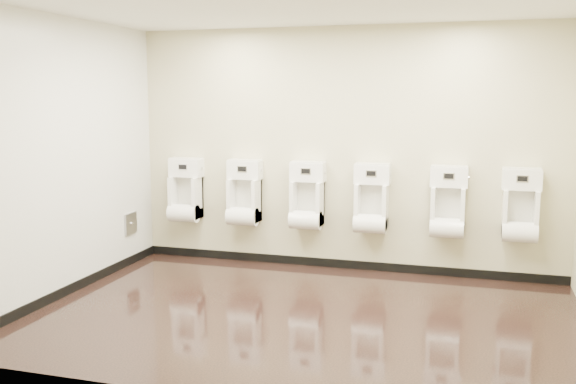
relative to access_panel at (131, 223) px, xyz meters
name	(u,v)px	position (x,y,z in m)	size (l,w,h in m)	color
ground	(304,316)	(2.48, -1.20, -0.50)	(5.00, 3.50, 0.00)	black
ceiling	(305,4)	(2.48, -1.20, 2.30)	(5.00, 3.50, 0.00)	silver
back_wall	(344,150)	(2.48, 0.55, 0.90)	(5.00, 0.02, 2.80)	beige
front_wall	(233,195)	(2.48, -2.95, 0.90)	(5.00, 0.02, 2.80)	beige
left_wall	(64,158)	(-0.02, -1.20, 0.90)	(0.02, 3.50, 2.80)	beige
tile_overlay_left	(64,158)	(-0.01, -1.20, 0.90)	(0.01, 3.50, 2.80)	white
skirting_back	(342,264)	(2.48, 0.54, -0.45)	(5.00, 0.02, 0.10)	black
skirting_left	(72,288)	(-0.01, -1.20, -0.45)	(0.02, 3.50, 0.10)	black
access_panel	(131,223)	(0.00, 0.00, 0.00)	(0.04, 0.25, 0.25)	#9E9EA3
urinal_0	(185,195)	(0.53, 0.41, 0.31)	(0.41, 0.31, 0.77)	white
urinal_1	(244,197)	(1.30, 0.41, 0.31)	(0.41, 0.31, 0.77)	white
urinal_2	(307,200)	(2.08, 0.41, 0.31)	(0.41, 0.31, 0.77)	white
urinal_3	(371,204)	(2.83, 0.41, 0.31)	(0.41, 0.31, 0.77)	white
urinal_4	(448,207)	(3.68, 0.41, 0.31)	(0.41, 0.31, 0.77)	white
urinal_5	(520,211)	(4.42, 0.41, 0.31)	(0.41, 0.31, 0.77)	white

